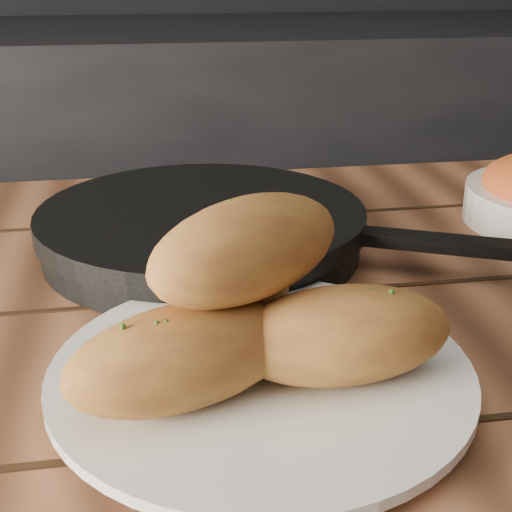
{
  "coord_description": "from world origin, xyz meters",
  "views": [
    {
      "loc": [
        -0.02,
        0.26,
        1.02
      ],
      "look_at": [
        0.05,
        0.69,
        0.84
      ],
      "focal_mm": 50.0,
      "sensor_mm": 36.0,
      "label": 1
    }
  ],
  "objects": [
    {
      "name": "counter",
      "position": [
        0.0,
        1.7,
        0.45
      ],
      "size": [
        2.8,
        0.6,
        0.9
      ],
      "primitive_type": "cube",
      "color": "black",
      "rests_on": "ground"
    },
    {
      "name": "table",
      "position": [
        0.05,
        0.71,
        0.65
      ],
      "size": [
        1.4,
        0.97,
        0.75
      ],
      "color": "#935737",
      "rests_on": "ground"
    },
    {
      "name": "plate",
      "position": [
        0.05,
        0.67,
        0.76
      ],
      "size": [
        0.29,
        0.29,
        0.02
      ],
      "color": "white",
      "rests_on": "table"
    },
    {
      "name": "bread_rolls",
      "position": [
        0.04,
        0.67,
        0.81
      ],
      "size": [
        0.26,
        0.22,
        0.12
      ],
      "color": "#AF7930",
      "rests_on": "plate"
    },
    {
      "name": "skillet",
      "position": [
        0.04,
        0.93,
        0.77
      ],
      "size": [
        0.44,
        0.32,
        0.05
      ],
      "color": "black",
      "rests_on": "table"
    }
  ]
}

